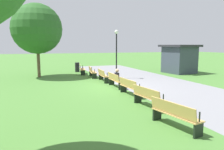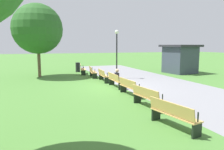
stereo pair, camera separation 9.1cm
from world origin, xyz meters
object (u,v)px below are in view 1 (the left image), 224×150
at_px(bench_3, 115,80).
at_px(bench_6, 174,114).
at_px(bench_0, 82,69).
at_px(lamp_post, 116,45).
at_px(bench_4, 130,87).
at_px(kiosk, 179,59).
at_px(bench_1, 92,72).
at_px(person_seated, 118,78).
at_px(bench_5, 148,97).
at_px(trash_bin, 77,67).
at_px(bench_2, 103,75).
at_px(tree_2, 37,29).

height_order(bench_3, bench_6, same).
height_order(bench_0, lamp_post, lamp_post).
relative_size(bench_4, bench_6, 0.98).
xyz_separation_m(bench_3, lamp_post, (-3.49, 1.44, 2.22)).
xyz_separation_m(bench_3, kiosk, (-4.58, 8.38, 0.92)).
xyz_separation_m(lamp_post, kiosk, (-1.09, 6.94, -1.31)).
bearing_deg(lamp_post, bench_0, -148.94).
distance_m(bench_1, kiosk, 8.72).
relative_size(bench_6, person_seated, 1.58).
xyz_separation_m(person_seated, lamp_post, (-3.63, 1.30, 2.06)).
height_order(bench_0, bench_5, same).
bearing_deg(trash_bin, bench_3, 4.84).
xyz_separation_m(bench_2, trash_bin, (-6.40, -0.67, -0.01)).
height_order(bench_2, lamp_post, lamp_post).
bearing_deg(bench_5, bench_4, 167.49).
relative_size(bench_0, bench_1, 1.01).
height_order(bench_4, bench_5, same).
bearing_deg(person_seated, bench_3, -135.39).
bearing_deg(trash_bin, bench_4, 3.45).
bearing_deg(bench_5, bench_6, -16.07).
distance_m(bench_0, person_seated, 7.15).
height_order(bench_3, trash_bin, trash_bin).
relative_size(bench_3, kiosk, 0.55).
bearing_deg(kiosk, person_seated, -66.92).
xyz_separation_m(bench_2, kiosk, (-2.25, 8.45, 0.92)).
relative_size(bench_5, tree_2, 0.31).
distance_m(bench_3, kiosk, 9.59).
xyz_separation_m(bench_2, bench_4, (4.67, -0.00, 0.00)).
bearing_deg(tree_2, kiosk, 81.94).
bearing_deg(person_seated, bench_2, -175.01).
bearing_deg(bench_2, bench_6, 0.01).
height_order(bench_3, bench_5, same).
bearing_deg(lamp_post, person_seated, -19.64).
relative_size(bench_4, bench_5, 0.99).
distance_m(bench_1, tree_2, 5.71).
bearing_deg(trash_bin, bench_5, 1.92).
distance_m(bench_2, tree_2, 6.92).
distance_m(bench_3, trash_bin, 8.77).
distance_m(trash_bin, kiosk, 10.06).
distance_m(bench_3, lamp_post, 4.38).
bearing_deg(trash_bin, person_seated, 5.68).
relative_size(bench_2, bench_3, 1.01).
relative_size(bench_0, bench_3, 1.03).
xyz_separation_m(bench_1, bench_5, (9.31, -0.00, 0.00)).
distance_m(bench_0, bench_1, 2.33).
bearing_deg(bench_3, bench_4, -1.78).
xyz_separation_m(bench_4, trash_bin, (-11.07, -0.67, -0.01)).
relative_size(bench_2, person_seated, 1.55).
bearing_deg(bench_3, kiosk, 118.66).
distance_m(lamp_post, kiosk, 7.14).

